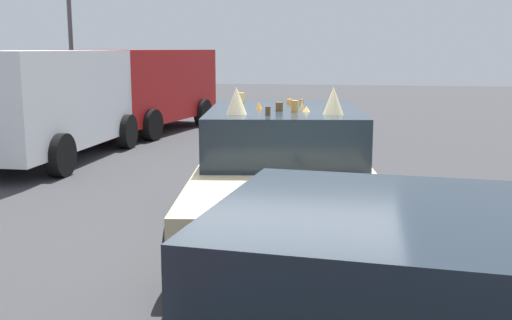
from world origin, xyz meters
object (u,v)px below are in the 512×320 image
parked_van_near_right (144,86)px  lot_lamp_post (70,24)px  parked_van_near_left (43,99)px  art_car_decorated (284,176)px

parked_van_near_right → lot_lamp_post: (1.17, 2.48, 1.60)m
parked_van_near_right → lot_lamp_post: lot_lamp_post is taller
parked_van_near_left → parked_van_near_right: bearing=-6.1°
parked_van_near_left → art_car_decorated: bearing=-130.4°
parked_van_near_right → lot_lamp_post: size_ratio=1.11×
art_car_decorated → parked_van_near_left: size_ratio=0.97×
art_car_decorated → parked_van_near_left: (4.28, 5.07, 0.43)m
parked_van_near_right → parked_van_near_left: (-4.26, 0.44, -0.00)m
parked_van_near_left → lot_lamp_post: bearing=20.4°
parked_van_near_right → lot_lamp_post: bearing=74.2°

